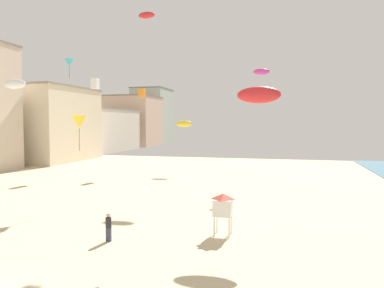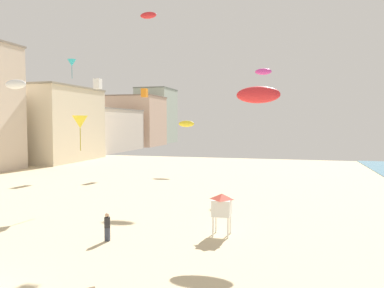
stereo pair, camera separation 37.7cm
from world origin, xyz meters
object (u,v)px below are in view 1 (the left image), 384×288
kite_yellow_parafoil (184,124)px  kite_red_parafoil_3 (259,95)px  kite_flyer (109,226)px  kite_white_parafoil (15,84)px  kite_magenta_parafoil (261,72)px  kite_orange_box (142,93)px  kite_yellow_delta (79,122)px  kite_cyan_delta (69,63)px  lifeguard_stand (223,205)px  kite_red_parafoil_4 (147,15)px  kite_white_box (95,84)px

kite_yellow_parafoil → kite_red_parafoil_3: size_ratio=0.79×
kite_flyer → kite_white_parafoil: (-7.76, 2.12, 8.48)m
kite_white_parafoil → kite_magenta_parafoil: (14.94, 19.81, 2.89)m
kite_flyer → kite_red_parafoil_3: (8.10, 5.01, 7.68)m
kite_orange_box → kite_yellow_delta: kite_orange_box is taller
kite_magenta_parafoil → kite_cyan_delta: (-23.48, 0.28, 1.93)m
kite_flyer → lifeguard_stand: bearing=-113.0°
lifeguard_stand → kite_yellow_parafoil: 29.20m
kite_cyan_delta → kite_red_parafoil_4: (11.60, -3.57, 3.99)m
kite_flyer → kite_red_parafoil_4: 25.86m
lifeguard_stand → kite_yellow_parafoil: size_ratio=1.15×
kite_orange_box → kite_yellow_parafoil: bearing=7.9°
kite_white_parafoil → kite_cyan_delta: kite_cyan_delta is taller
kite_white_parafoil → lifeguard_stand: bearing=2.9°
kite_red_parafoil_3 → kite_orange_box: size_ratio=2.34×
kite_red_parafoil_4 → kite_magenta_parafoil: bearing=15.4°
kite_orange_box → kite_flyer: bearing=-72.0°
kite_orange_box → kite_yellow_delta: bearing=-82.1°
kite_yellow_parafoil → kite_white_box: bearing=-163.9°
kite_magenta_parafoil → kite_orange_box: 18.17m
kite_cyan_delta → kite_white_box: 5.00m
kite_white_box → kite_red_parafoil_3: kite_white_box is taller
kite_magenta_parafoil → kite_red_parafoil_3: size_ratio=0.64×
lifeguard_stand → kite_red_parafoil_3: 7.36m
kite_white_parafoil → kite_magenta_parafoil: size_ratio=0.92×
lifeguard_stand → kite_white_parafoil: (-13.93, -0.70, 7.56)m
lifeguard_stand → kite_cyan_delta: kite_cyan_delta is taller
kite_red_parafoil_4 → kite_cyan_delta: bearing=162.9°
kite_magenta_parafoil → kite_white_box: (-22.36, 4.64, -0.26)m
kite_yellow_parafoil → kite_yellow_delta: size_ratio=0.77×
kite_cyan_delta → kite_red_parafoil_3: bearing=-35.2°
kite_yellow_parafoil → kite_red_parafoil_3: kite_red_parafoil_3 is taller
kite_yellow_parafoil → kite_flyer: bearing=-83.0°
kite_yellow_delta → kite_magenta_parafoil: bearing=45.7°
kite_flyer → kite_magenta_parafoil: 25.72m
kite_flyer → kite_yellow_delta: kite_yellow_delta is taller
kite_white_parafoil → kite_magenta_parafoil: kite_magenta_parafoil is taller
kite_yellow_parafoil → kite_orange_box: 7.22m
kite_flyer → kite_red_parafoil_3: bearing=-105.8°
kite_white_box → kite_red_parafoil_4: (10.48, -7.92, 6.18)m
kite_white_box → kite_red_parafoil_3: (23.27, -21.56, -3.43)m
kite_magenta_parafoil → kite_yellow_delta: (-13.69, -14.01, -5.42)m
lifeguard_stand → kite_white_box: size_ratio=1.85×
kite_flyer → kite_orange_box: (-9.45, 29.09, 9.97)m
lifeguard_stand → kite_red_parafoil_3: bearing=31.5°
kite_flyer → kite_red_parafoil_4: (-4.70, 18.64, 17.29)m
kite_magenta_parafoil → kite_cyan_delta: size_ratio=0.75×
kite_yellow_parafoil → kite_cyan_delta: bearing=-148.7°
kite_yellow_parafoil → kite_red_parafoil_3: (11.77, -24.88, 1.97)m
kite_white_parafoil → kite_yellow_delta: (1.25, 5.80, -2.52)m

